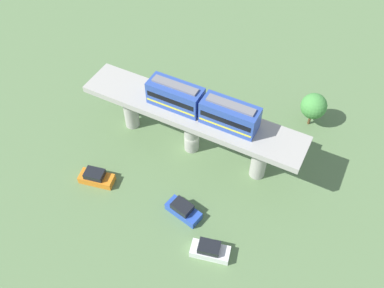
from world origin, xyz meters
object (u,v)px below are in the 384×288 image
train (202,105)px  parked_car_orange (96,177)px  tree_near_viaduct (314,106)px  parked_car_blue (183,210)px  parked_car_white (210,250)px

train → parked_car_orange: size_ratio=3.02×
parked_car_orange → tree_near_viaduct: tree_near_viaduct is taller
parked_car_blue → parked_car_white: 5.75m
train → tree_near_viaduct: (11.27, -10.93, -5.13)m
train → parked_car_orange: 15.65m
parked_car_orange → parked_car_white: (-2.23, -16.41, 0.00)m
train → parked_car_blue: bearing=-165.8°
train → parked_car_blue: train is taller
tree_near_viaduct → parked_car_white: bearing=171.0°
parked_car_blue → parked_car_orange: size_ratio=1.00×
parked_car_white → train: bearing=16.9°
tree_near_viaduct → train: bearing=135.9°
train → tree_near_viaduct: 16.51m
train → parked_car_white: bearing=-149.6°
parked_car_blue → parked_car_orange: bearing=105.7°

